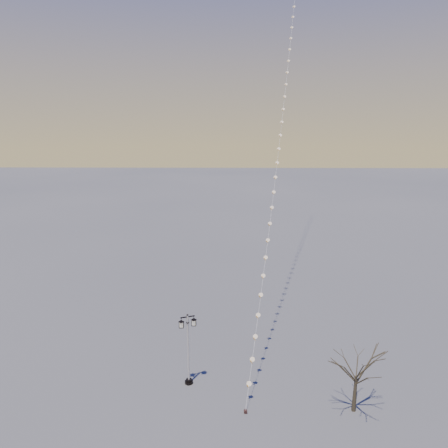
{
  "coord_description": "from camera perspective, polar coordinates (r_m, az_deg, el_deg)",
  "views": [
    {
      "loc": [
        0.3,
        -21.21,
        17.05
      ],
      "look_at": [
        -0.18,
        8.29,
        10.07
      ],
      "focal_mm": 33.71,
      "sensor_mm": 36.0,
      "label": 1
    }
  ],
  "objects": [
    {
      "name": "street_lamp",
      "position": [
        29.04,
        -4.88,
        -16.11
      ],
      "size": [
        1.23,
        0.75,
        5.07
      ],
      "rotation": [
        0.0,
        0.0,
        0.37
      ],
      "color": "black",
      "rests_on": "ground"
    },
    {
      "name": "ground",
      "position": [
        27.22,
        0.11,
        -25.47
      ],
      "size": [
        300.0,
        300.0,
        0.0
      ],
      "primitive_type": "plane",
      "color": "#555657",
      "rests_on": "ground"
    },
    {
      "name": "bare_tree",
      "position": [
        27.61,
        17.58,
        -17.97
      ],
      "size": [
        2.6,
        2.6,
        4.32
      ],
      "rotation": [
        0.0,
        0.0,
        0.05
      ],
      "color": "#3B3321",
      "rests_on": "ground"
    },
    {
      "name": "kite_train",
      "position": [
        45.25,
        8.26,
        19.64
      ],
      "size": [
        9.5,
        45.48,
        44.47
      ],
      "rotation": [
        0.0,
        0.0,
        -0.14
      ],
      "color": "#331C17",
      "rests_on": "ground"
    }
  ]
}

